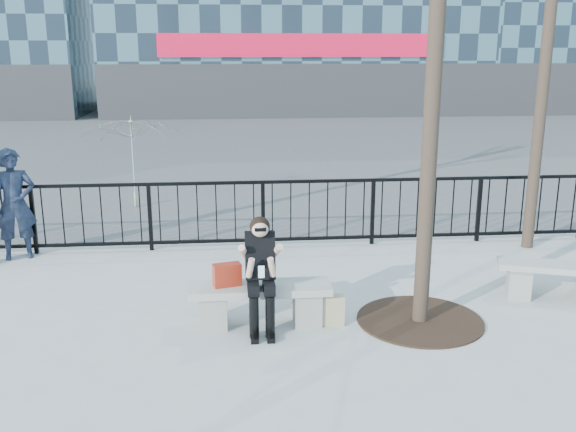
{
  "coord_description": "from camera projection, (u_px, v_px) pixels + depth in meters",
  "views": [
    {
      "loc": [
        -0.33,
        -7.0,
        3.19
      ],
      "look_at": [
        0.4,
        0.8,
        1.1
      ],
      "focal_mm": 40.0,
      "sensor_mm": 36.0,
      "label": 1
    }
  ],
  "objects": [
    {
      "name": "ground",
      "position": [
        261.0,
        324.0,
        7.59
      ],
      "size": [
        120.0,
        120.0,
        0.0
      ],
      "primitive_type": "plane",
      "color": "#9C9C97",
      "rests_on": "ground"
    },
    {
      "name": "street_surface",
      "position": [
        238.0,
        141.0,
        22.02
      ],
      "size": [
        60.0,
        23.0,
        0.01
      ],
      "primitive_type": "cube",
      "color": "#474747",
      "rests_on": "ground"
    },
    {
      "name": "railing",
      "position": [
        251.0,
        214.0,
        10.33
      ],
      "size": [
        14.0,
        0.06,
        1.1
      ],
      "color": "black",
      "rests_on": "ground"
    },
    {
      "name": "tree_grate",
      "position": [
        420.0,
        320.0,
        7.66
      ],
      "size": [
        1.5,
        1.5,
        0.02
      ],
      "primitive_type": "cylinder",
      "color": "black",
      "rests_on": "ground"
    },
    {
      "name": "bench_main",
      "position": [
        260.0,
        300.0,
        7.51
      ],
      "size": [
        1.65,
        0.46,
        0.49
      ],
      "color": "gray",
      "rests_on": "ground"
    },
    {
      "name": "bench_second",
      "position": [
        555.0,
        276.0,
        8.39
      ],
      "size": [
        1.46,
        0.41,
        0.43
      ],
      "rotation": [
        0.0,
        0.0,
        -0.33
      ],
      "color": "gray",
      "rests_on": "ground"
    },
    {
      "name": "seated_woman",
      "position": [
        261.0,
        275.0,
        7.26
      ],
      "size": [
        0.5,
        0.64,
        1.34
      ],
      "color": "black",
      "rests_on": "ground"
    },
    {
      "name": "handbag",
      "position": [
        227.0,
        275.0,
        7.41
      ],
      "size": [
        0.35,
        0.22,
        0.26
      ],
      "primitive_type": "cube",
      "rotation": [
        0.0,
        0.0,
        0.25
      ],
      "color": "maroon",
      "rests_on": "bench_main"
    },
    {
      "name": "shopping_bag",
      "position": [
        328.0,
        310.0,
        7.53
      ],
      "size": [
        0.39,
        0.15,
        0.36
      ],
      "primitive_type": "cube",
      "rotation": [
        0.0,
        0.0,
        -0.03
      ],
      "color": "#C1B388",
      "rests_on": "ground"
    },
    {
      "name": "standing_man",
      "position": [
        15.0,
        204.0,
        9.74
      ],
      "size": [
        0.72,
        0.58,
        1.71
      ],
      "primitive_type": "imported",
      "rotation": [
        0.0,
        0.0,
        0.31
      ],
      "color": "black",
      "rests_on": "ground"
    },
    {
      "name": "vendor_umbrella",
      "position": [
        132.0,
        163.0,
        12.77
      ],
      "size": [
        2.57,
        2.6,
        1.86
      ],
      "primitive_type": "imported",
      "rotation": [
        0.0,
        0.0,
        -0.32
      ],
      "color": "gold",
      "rests_on": "ground"
    }
  ]
}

